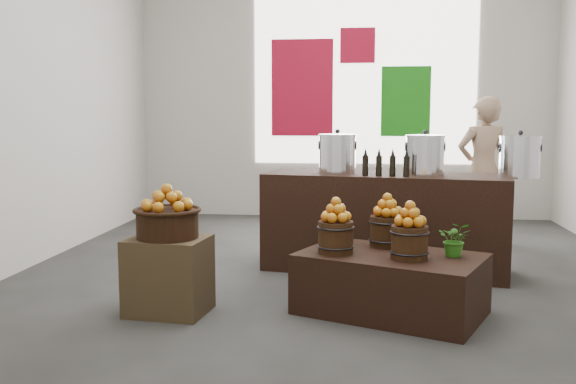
# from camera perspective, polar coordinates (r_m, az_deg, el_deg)

# --- Properties ---
(ground) EXTENTS (7.00, 7.00, 0.00)m
(ground) POSITION_cam_1_polar(r_m,az_deg,el_deg) (6.18, 3.83, -7.29)
(ground) COLOR #373735
(ground) RESTS_ON ground
(back_wall) EXTENTS (6.00, 0.04, 4.00)m
(back_wall) POSITION_cam_1_polar(r_m,az_deg,el_deg) (9.50, 4.95, 9.82)
(back_wall) COLOR #B2ADA4
(back_wall) RESTS_ON ground
(back_opening) EXTENTS (3.20, 0.02, 2.40)m
(back_opening) POSITION_cam_1_polar(r_m,az_deg,el_deg) (9.48, 6.78, 9.80)
(back_opening) COLOR white
(back_opening) RESTS_ON back_wall
(deco_red_left) EXTENTS (0.90, 0.04, 1.40)m
(deco_red_left) POSITION_cam_1_polar(r_m,az_deg,el_deg) (9.50, 1.27, 9.24)
(deco_red_left) COLOR maroon
(deco_red_left) RESTS_ON back_wall
(deco_green_right) EXTENTS (0.70, 0.04, 1.00)m
(deco_green_right) POSITION_cam_1_polar(r_m,az_deg,el_deg) (9.48, 10.42, 7.92)
(deco_green_right) COLOR #166F11
(deco_green_right) RESTS_ON back_wall
(deco_red_upper) EXTENTS (0.50, 0.04, 0.50)m
(deco_red_upper) POSITION_cam_1_polar(r_m,az_deg,el_deg) (9.51, 6.21, 12.83)
(deco_red_upper) COLOR maroon
(deco_red_upper) RESTS_ON back_wall
(crate) EXTENTS (0.63, 0.54, 0.58)m
(crate) POSITION_cam_1_polar(r_m,az_deg,el_deg) (5.02, -10.57, -7.30)
(crate) COLOR #4D3D24
(crate) RESTS_ON ground
(wicker_basket) EXTENTS (0.47, 0.47, 0.21)m
(wicker_basket) POSITION_cam_1_polar(r_m,az_deg,el_deg) (4.94, -10.67, -2.81)
(wicker_basket) COLOR black
(wicker_basket) RESTS_ON crate
(apples_in_basket) EXTENTS (0.36, 0.36, 0.20)m
(apples_in_basket) POSITION_cam_1_polar(r_m,az_deg,el_deg) (4.91, -10.72, -0.47)
(apples_in_basket) COLOR #990504
(apples_in_basket) RESTS_ON wicker_basket
(display_table) EXTENTS (1.55, 1.28, 0.46)m
(display_table) POSITION_cam_1_polar(r_m,az_deg,el_deg) (5.00, 9.12, -8.06)
(display_table) COLOR black
(display_table) RESTS_ON ground
(apple_bucket_front_left) EXTENTS (0.27, 0.27, 0.25)m
(apple_bucket_front_left) POSITION_cam_1_polar(r_m,az_deg,el_deg) (4.90, 4.26, -4.05)
(apple_bucket_front_left) COLOR #321B0D
(apple_bucket_front_left) RESTS_ON display_table
(apples_in_bucket_front_left) EXTENTS (0.20, 0.20, 0.18)m
(apples_in_bucket_front_left) POSITION_cam_1_polar(r_m,az_deg,el_deg) (4.86, 4.28, -1.58)
(apples_in_bucket_front_left) COLOR #990504
(apples_in_bucket_front_left) RESTS_ON apple_bucket_front_left
(apple_bucket_front_right) EXTENTS (0.27, 0.27, 0.25)m
(apple_bucket_front_right) POSITION_cam_1_polar(r_m,az_deg,el_deg) (4.77, 10.74, -4.45)
(apple_bucket_front_right) COLOR #321B0D
(apple_bucket_front_right) RESTS_ON display_table
(apples_in_bucket_front_right) EXTENTS (0.20, 0.20, 0.18)m
(apples_in_bucket_front_right) POSITION_cam_1_polar(r_m,az_deg,el_deg) (4.73, 10.79, -1.92)
(apples_in_bucket_front_right) COLOR #990504
(apples_in_bucket_front_right) RESTS_ON apple_bucket_front_right
(apple_bucket_rear) EXTENTS (0.27, 0.27, 0.25)m
(apple_bucket_rear) POSITION_cam_1_polar(r_m,az_deg,el_deg) (5.19, 8.76, -3.48)
(apple_bucket_rear) COLOR #321B0D
(apple_bucket_rear) RESTS_ON display_table
(apples_in_bucket_rear) EXTENTS (0.20, 0.20, 0.18)m
(apples_in_bucket_rear) POSITION_cam_1_polar(r_m,az_deg,el_deg) (5.16, 8.81, -1.15)
(apples_in_bucket_rear) COLOR #990504
(apples_in_bucket_rear) RESTS_ON apple_bucket_rear
(herb_garnish_right) EXTENTS (0.27, 0.24, 0.26)m
(herb_garnish_right) POSITION_cam_1_polar(r_m,az_deg,el_deg) (4.93, 14.64, -4.09)
(herb_garnish_right) COLOR #266615
(herb_garnish_right) RESTS_ON display_table
(herb_garnish_left) EXTENTS (0.18, 0.16, 0.27)m
(herb_garnish_left) POSITION_cam_1_polar(r_m,az_deg,el_deg) (5.32, 3.80, -3.04)
(herb_garnish_left) COLOR #266615
(herb_garnish_left) RESTS_ON display_table
(counter) EXTENTS (2.40, 1.11, 0.95)m
(counter) POSITION_cam_1_polar(r_m,az_deg,el_deg) (6.29, 8.57, -2.69)
(counter) COLOR black
(counter) RESTS_ON ground
(stock_pot_left) EXTENTS (0.36, 0.36, 0.36)m
(stock_pot_left) POSITION_cam_1_polar(r_m,az_deg,el_deg) (6.30, 4.41, 3.34)
(stock_pot_left) COLOR silver
(stock_pot_left) RESTS_ON counter
(stock_pot_center) EXTENTS (0.36, 0.36, 0.36)m
(stock_pot_center) POSITION_cam_1_polar(r_m,az_deg,el_deg) (6.18, 12.07, 3.14)
(stock_pot_center) COLOR silver
(stock_pot_center) RESTS_ON counter
(stock_pot_right) EXTENTS (0.36, 0.36, 0.36)m
(stock_pot_right) POSITION_cam_1_polar(r_m,az_deg,el_deg) (6.18, 19.87, 2.88)
(stock_pot_right) COLOR silver
(stock_pot_right) RESTS_ON counter
(oil_cruets) EXTENTS (0.34, 0.12, 0.26)m
(oil_cruets) POSITION_cam_1_polar(r_m,az_deg,el_deg) (5.99, 8.38, 2.65)
(oil_cruets) COLOR black
(oil_cruets) RESTS_ON counter
(shopper) EXTENTS (0.71, 0.55, 1.73)m
(shopper) POSITION_cam_1_polar(r_m,az_deg,el_deg) (7.96, 16.92, 1.92)
(shopper) COLOR #8E7057
(shopper) RESTS_ON ground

